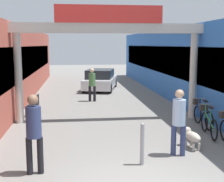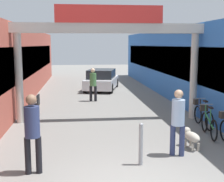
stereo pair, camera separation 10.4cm
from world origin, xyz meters
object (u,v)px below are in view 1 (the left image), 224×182
Objects in this scene: bicycle_blue_farthest at (202,114)px; pedestrian_companion at (34,129)px; pedestrian_with_dog at (179,118)px; bicycle_green_third at (208,122)px; pedestrian_carrying_crate at (92,82)px; cafe_chair_black_nearer at (35,103)px; dog_on_leash at (192,136)px; parked_car_white at (100,80)px; bollard_post_metal at (142,144)px.

pedestrian_companion is at bearing -146.68° from bicycle_blue_farthest.
bicycle_green_third is (1.57, 1.69, -0.58)m from pedestrian_with_dog.
cafe_chair_black_nearer is at bearing -128.77° from pedestrian_carrying_crate.
pedestrian_with_dog reaches higher than bicycle_green_third.
dog_on_leash is 11.91m from parked_car_white.
pedestrian_companion is 2.35× the size of dog_on_leash.
bicycle_blue_farthest is at bearing 56.82° from pedestrian_with_dog.
parked_car_white is at bearing 103.80° from bicycle_green_third.
bicycle_blue_farthest is 1.90× the size of cafe_chair_black_nearer.
bicycle_green_third is 0.39× the size of parked_car_white.
pedestrian_with_dog is at bearing -123.18° from bicycle_blue_farthest.
pedestrian_companion reaches higher than pedestrian_carrying_crate.
bicycle_blue_farthest is at bearing 61.03° from dog_on_leash.
parked_car_white reaches higher than bollard_post_metal.
bicycle_green_third is at bearing -76.20° from parked_car_white.
dog_on_leash is at bearing 17.31° from pedestrian_companion.
pedestrian_with_dog is 8.42m from pedestrian_carrying_crate.
bicycle_green_third is at bearing -30.16° from cafe_chair_black_nearer.
pedestrian_with_dog is 2.38m from bicycle_green_third.
pedestrian_carrying_crate is 2.20× the size of dog_on_leash.
bollard_post_metal is (-1.66, -1.07, 0.19)m from dog_on_leash.
pedestrian_carrying_crate is at bearing 107.18° from dog_on_leash.
pedestrian_with_dog is 1.98× the size of cafe_chair_black_nearer.
pedestrian_companion reaches higher than dog_on_leash.
pedestrian_companion is at bearing -174.65° from bollard_post_metal.
bicycle_blue_farthest is at bearing -73.21° from parked_car_white.
pedestrian_with_dog is 1.05× the size of bicycle_green_third.
pedestrian_companion is at bearing -162.69° from dog_on_leash.
pedestrian_carrying_crate is 8.80m from bollard_post_metal.
pedestrian_with_dog is 1.67× the size of bollard_post_metal.
pedestrian_carrying_crate is 4.02m from cafe_chair_black_nearer.
pedestrian_companion is 1.74× the size of bollard_post_metal.
parked_car_white is (-2.61, 10.63, 0.21)m from bicycle_green_third.
bicycle_blue_farthest is at bearing -20.58° from cafe_chair_black_nearer.
cafe_chair_black_nearer is at bearing -114.31° from parked_car_white.
pedestrian_with_dog is 1.04× the size of bicycle_blue_farthest.
bollard_post_metal reaches higher than dog_on_leash.
pedestrian_with_dog is at bearing -85.17° from parked_car_white.
parked_car_white is at bearing 65.69° from cafe_chair_black_nearer.
parked_car_white reaches higher than bicycle_blue_farthest.
pedestrian_carrying_crate is 1.92× the size of cafe_chair_black_nearer.
dog_on_leash is at bearing -82.20° from parked_car_white.
dog_on_leash is at bearing -43.18° from cafe_chair_black_nearer.
pedestrian_companion reaches higher than bicycle_blue_farthest.
parked_car_white is at bearing 106.79° from bicycle_blue_farthest.
pedestrian_companion is 2.05× the size of cafe_chair_black_nearer.
dog_on_leash is 0.46× the size of bicycle_blue_farthest.
bicycle_blue_farthest is 1.61× the size of bollard_post_metal.
bollard_post_metal is 6.50m from cafe_chair_black_nearer.
pedestrian_companion is 6.54m from bicycle_blue_farthest.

